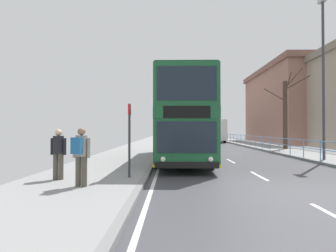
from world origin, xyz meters
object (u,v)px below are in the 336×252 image
(double_decker_bus_main, at_px, (182,120))
(background_bus_far_lane, at_px, (213,130))
(pedestrian_with_backpack, at_px, (81,152))
(background_building_01, at_px, (313,105))
(bare_tree_far_00, at_px, (285,112))
(pedestrian_companion, at_px, (58,151))
(street_lamp_far_side, at_px, (323,67))
(bus_stop_sign_near, at_px, (129,132))

(double_decker_bus_main, relative_size, background_bus_far_lane, 1.09)
(pedestrian_with_backpack, relative_size, background_building_01, 0.10)
(bare_tree_far_00, distance_m, background_building_01, 16.78)
(double_decker_bus_main, relative_size, pedestrian_companion, 6.29)
(double_decker_bus_main, bearing_deg, street_lamp_far_side, -3.27)
(bus_stop_sign_near, height_order, street_lamp_far_side, street_lamp_far_side)
(street_lamp_far_side, height_order, bare_tree_far_00, street_lamp_far_side)
(pedestrian_with_backpack, relative_size, bare_tree_far_00, 0.25)
(pedestrian_with_backpack, distance_m, background_building_01, 36.54)
(double_decker_bus_main, xyz_separation_m, bus_stop_sign_near, (-2.05, -5.93, -0.62))
(background_bus_far_lane, xyz_separation_m, pedestrian_with_backpack, (-8.72, -31.75, -0.58))
(background_bus_far_lane, height_order, bus_stop_sign_near, background_bus_far_lane)
(bus_stop_sign_near, relative_size, street_lamp_far_side, 0.28)
(double_decker_bus_main, xyz_separation_m, pedestrian_with_backpack, (-3.20, -7.47, -1.20))
(background_bus_far_lane, bearing_deg, background_building_01, -12.24)
(bare_tree_far_00, height_order, background_building_01, background_building_01)
(pedestrian_companion, relative_size, bare_tree_far_00, 0.24)
(street_lamp_far_side, bearing_deg, double_decker_bus_main, 176.73)
(pedestrian_companion, relative_size, bus_stop_sign_near, 0.65)
(street_lamp_far_side, bearing_deg, pedestrian_companion, -153.85)
(background_bus_far_lane, bearing_deg, street_lamp_far_side, -84.80)
(pedestrian_with_backpack, height_order, street_lamp_far_side, street_lamp_far_side)
(pedestrian_with_backpack, bearing_deg, pedestrian_companion, 135.81)
(double_decker_bus_main, xyz_separation_m, pedestrian_companion, (-4.32, -6.38, -1.26))
(pedestrian_with_backpack, xyz_separation_m, bare_tree_far_00, (12.43, 15.24, 2.18))
(bus_stop_sign_near, distance_m, street_lamp_far_side, 11.79)
(background_bus_far_lane, height_order, background_building_01, background_building_01)
(background_building_01, bearing_deg, pedestrian_companion, -129.85)
(background_bus_far_lane, distance_m, street_lamp_far_side, 25.07)
(street_lamp_far_side, bearing_deg, background_building_01, 63.09)
(pedestrian_companion, bearing_deg, pedestrian_with_backpack, -44.19)
(pedestrian_companion, distance_m, background_building_01, 36.40)
(pedestrian_companion, distance_m, street_lamp_far_side, 14.10)
(pedestrian_with_backpack, xyz_separation_m, background_building_01, (22.06, 28.85, 4.03))
(pedestrian_companion, distance_m, bus_stop_sign_near, 2.40)
(street_lamp_far_side, relative_size, background_building_01, 0.53)
(pedestrian_companion, height_order, bus_stop_sign_near, bus_stop_sign_near)
(background_bus_far_lane, height_order, bare_tree_far_00, bare_tree_far_00)
(double_decker_bus_main, relative_size, background_building_01, 0.61)
(pedestrian_with_backpack, height_order, bare_tree_far_00, bare_tree_far_00)
(bus_stop_sign_near, xyz_separation_m, street_lamp_far_side, (9.82, 5.48, 3.51))
(pedestrian_companion, bearing_deg, background_bus_far_lane, 72.20)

